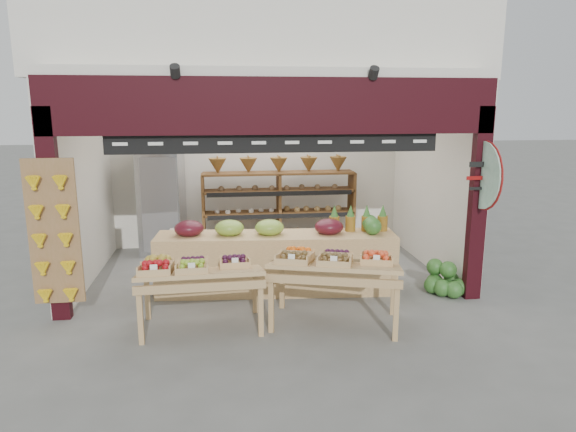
# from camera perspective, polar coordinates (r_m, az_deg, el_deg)

# --- Properties ---
(ground) EXTENTS (60.00, 60.00, 0.00)m
(ground) POSITION_cam_1_polar(r_m,az_deg,el_deg) (7.98, -2.05, -7.25)
(ground) COLOR #63635F
(ground) RESTS_ON ground
(shop_structure) EXTENTS (6.36, 5.12, 5.40)m
(shop_structure) POSITION_cam_1_polar(r_m,az_deg,el_deg) (9.22, -3.27, 20.05)
(shop_structure) COLOR white
(shop_structure) RESTS_ON ground
(banana_board) EXTENTS (0.60, 0.15, 1.80)m
(banana_board) POSITION_cam_1_polar(r_m,az_deg,el_deg) (6.81, -24.62, -2.01)
(banana_board) COLOR #966A44
(banana_board) RESTS_ON ground
(gift_sign) EXTENTS (0.04, 0.93, 0.92)m
(gift_sign) POSITION_cam_1_polar(r_m,az_deg,el_deg) (7.28, 20.91, 4.24)
(gift_sign) COLOR silver
(gift_sign) RESTS_ON ground
(back_shelving) EXTENTS (2.79, 0.46, 1.74)m
(back_shelving) POSITION_cam_1_polar(r_m,az_deg,el_deg) (9.36, -1.02, 2.58)
(back_shelving) COLOR brown
(back_shelving) RESTS_ON ground
(refrigerator) EXTENTS (0.81, 0.81, 1.91)m
(refrigerator) POSITION_cam_1_polar(r_m,az_deg,el_deg) (9.54, -13.81, 1.57)
(refrigerator) COLOR #A8A9AF
(refrigerator) RESTS_ON ground
(cardboard_stack) EXTENTS (1.00, 0.72, 0.71)m
(cardboard_stack) POSITION_cam_1_polar(r_m,az_deg,el_deg) (8.46, -10.15, -4.46)
(cardboard_stack) COLOR beige
(cardboard_stack) RESTS_ON ground
(mid_counter) EXTENTS (3.46, 0.94, 1.07)m
(mid_counter) POSITION_cam_1_polar(r_m,az_deg,el_deg) (7.44, -1.39, -4.91)
(mid_counter) COLOR tan
(mid_counter) RESTS_ON ground
(display_table_left) EXTENTS (1.50, 0.86, 0.96)m
(display_table_left) POSITION_cam_1_polar(r_m,az_deg,el_deg) (6.27, -10.61, -5.86)
(display_table_left) COLOR tan
(display_table_left) RESTS_ON ground
(display_table_right) EXTENTS (1.76, 1.29, 1.01)m
(display_table_right) POSITION_cam_1_polar(r_m,az_deg,el_deg) (6.32, 4.75, -5.15)
(display_table_right) COLOR tan
(display_table_right) RESTS_ON ground
(watermelon_pile) EXTENTS (0.60, 0.62, 0.47)m
(watermelon_pile) POSITION_cam_1_polar(r_m,az_deg,el_deg) (7.78, 17.02, -6.93)
(watermelon_pile) COLOR #1F531B
(watermelon_pile) RESTS_ON ground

